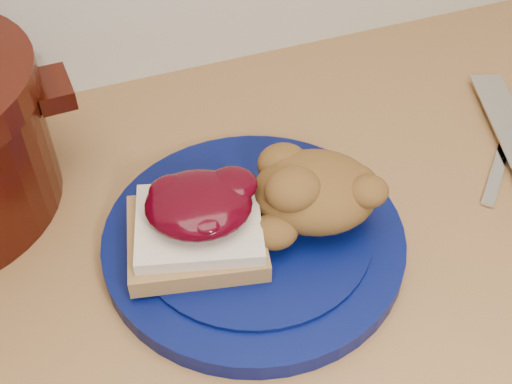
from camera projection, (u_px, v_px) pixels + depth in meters
name	position (u px, v px, depth m)	size (l,w,h in m)	color
plate	(254.00, 239.00, 0.61)	(0.28, 0.28, 0.02)	#040C42
sandwich	(198.00, 222.00, 0.57)	(0.14, 0.13, 0.06)	olive
stuffing_mound	(315.00, 191.00, 0.59)	(0.12, 0.10, 0.06)	brown
butter_knife	(502.00, 155.00, 0.70)	(0.17, 0.01, 0.00)	silver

